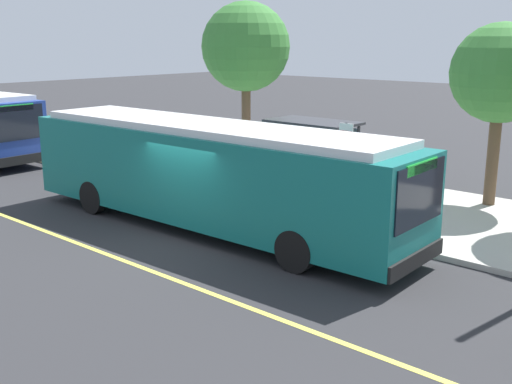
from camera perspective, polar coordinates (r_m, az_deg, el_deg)
ground_plane at (r=16.58m, az=-6.11°, el=-4.28°), size 120.00×120.00×0.00m
sidewalk_curb at (r=20.91m, az=6.04°, el=-0.21°), size 44.00×6.40×0.15m
lane_stripe_center at (r=15.27m, az=-12.22°, el=-6.13°), size 36.00×0.14×0.01m
transit_bus_main at (r=17.03m, az=-4.42°, el=1.89°), size 12.58×2.87×2.95m
bus_shelter at (r=20.18m, az=5.05°, el=4.64°), size 2.90×1.60×2.48m
waiting_bench at (r=20.35m, az=5.51°, el=1.02°), size 1.60×0.48×0.95m
route_sign_post at (r=17.20m, az=8.23°, el=3.06°), size 0.44×0.08×2.80m
pedestrian_commuter at (r=17.13m, az=9.96°, el=0.07°), size 0.24×0.40×1.69m
street_tree_near_shelter at (r=20.00m, az=21.58°, el=10.05°), size 2.96×2.96×5.51m
street_tree_downstreet at (r=24.75m, az=-0.94°, el=13.15°), size 3.46×3.46×6.43m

